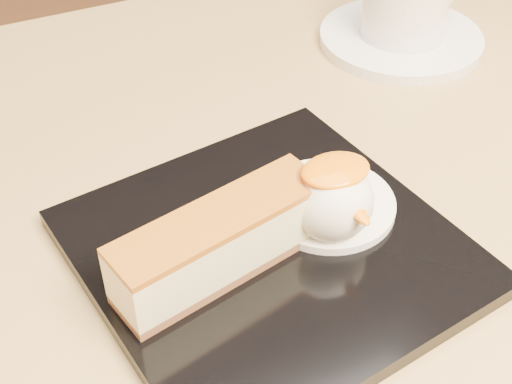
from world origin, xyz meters
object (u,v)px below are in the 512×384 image
saucer (401,38)px  cheesecake (220,242)px  dessert_plate (270,251)px  table (332,381)px  ice_cream_scoop (332,200)px  coffee_cup (408,0)px

saucer → cheesecake: bearing=-143.1°
dessert_plate → table: bearing=-11.7°
table → cheesecake: 0.21m
cheesecake → saucer: bearing=24.3°
ice_cream_scoop → coffee_cup: (0.19, 0.20, 0.00)m
table → saucer: (0.18, 0.21, 0.16)m
ice_cream_scoop → saucer: bearing=46.3°
dessert_plate → cheesecake: (-0.03, -0.01, 0.03)m
dessert_plate → coffee_cup: size_ratio=2.14×
cheesecake → ice_cream_scoop: ice_cream_scoop is taller
table → cheesecake: bearing=176.2°
coffee_cup → saucer: bearing=180.0°
saucer → dessert_plate: bearing=-139.9°
table → cheesecake: size_ratio=5.69×
saucer → ice_cream_scoop: bearing=-133.7°
dessert_plate → saucer: bearing=40.1°
table → coffee_cup: 0.34m
coffee_cup → dessert_plate: bearing=-148.5°
ice_cream_scoop → coffee_cup: bearing=46.0°
cheesecake → ice_cream_scoop: size_ratio=2.69×
ice_cream_scoop → dessert_plate: bearing=172.9°
dessert_plate → coffee_cup: bearing=39.9°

